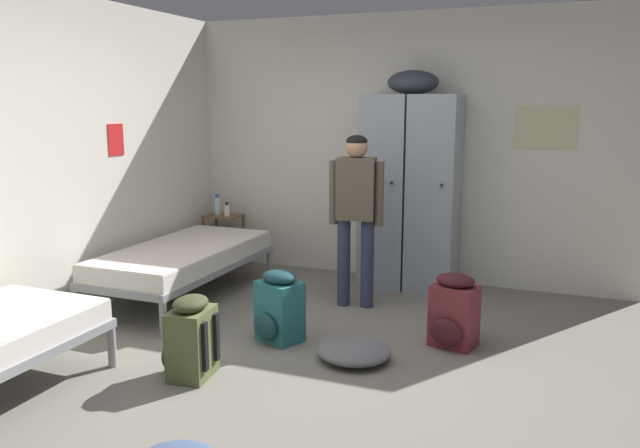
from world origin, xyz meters
name	(u,v)px	position (x,y,z in m)	size (l,w,h in m)	color
ground_plane	(307,366)	(0.00, 0.00, 0.00)	(7.77, 7.77, 0.00)	slate
room_backdrop	(238,155)	(-1.15, 1.19, 1.32)	(4.53, 4.91, 2.64)	silver
locker_bank	(410,188)	(0.17, 2.15, 0.97)	(0.90, 0.55, 2.07)	#8C99A3
shelf_unit	(224,235)	(-1.90, 2.17, 0.35)	(0.38, 0.30, 0.57)	brown
bed_left_rear	(184,257)	(-1.65, 1.02, 0.38)	(0.90, 1.90, 0.49)	gray
person_traveler	(356,205)	(-0.11, 1.37, 0.91)	(0.47, 0.23, 1.51)	#2D334C
water_bottle	(218,205)	(-1.98, 2.19, 0.67)	(0.08, 0.08, 0.22)	#B2DBEA
lotion_bottle	(227,210)	(-1.83, 2.13, 0.64)	(0.06, 0.06, 0.15)	white
backpack_teal	(279,308)	(-0.38, 0.36, 0.26)	(0.39, 0.40, 0.55)	#23666B
backpack_maroon	(454,312)	(0.86, 0.75, 0.26)	(0.36, 0.38, 0.55)	maroon
backpack_olive	(190,339)	(-0.65, -0.42, 0.26)	(0.36, 0.35, 0.55)	#566038
clothes_pile_grey	(354,351)	(0.26, 0.23, 0.07)	(0.52, 0.50, 0.13)	slate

